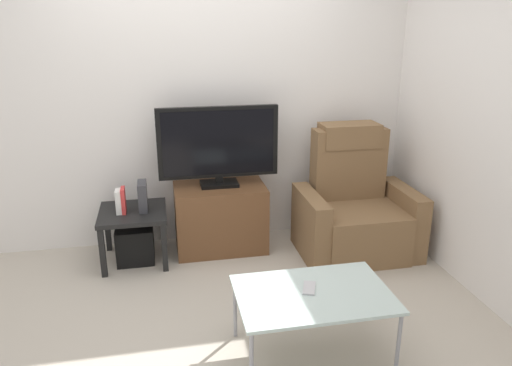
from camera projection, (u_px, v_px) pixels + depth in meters
name	position (u px, v px, depth m)	size (l,w,h in m)	color
ground_plane	(219.00, 299.00, 3.56)	(6.40, 6.40, 0.00)	#B2A899
wall_back	(199.00, 97.00, 4.19)	(6.40, 0.06, 2.60)	silver
wall_side	(476.00, 112.00, 3.50)	(0.06, 4.48, 2.60)	silver
tv_stand	(220.00, 217.00, 4.26)	(0.77, 0.47, 0.58)	brown
television	(218.00, 145.00, 4.07)	(1.01, 0.20, 0.68)	black
recliner_armchair	(355.00, 209.00, 4.22)	(0.98, 0.78, 1.08)	brown
side_table	(133.00, 219.00, 4.02)	(0.54, 0.54, 0.45)	black
subwoofer_box	(135.00, 243.00, 4.09)	(0.30, 0.30, 0.30)	black
book_leftmost	(119.00, 201.00, 3.93)	(0.04, 0.12, 0.19)	white
book_middle	(123.00, 200.00, 3.93)	(0.03, 0.13, 0.21)	red
game_console	(143.00, 196.00, 3.98)	(0.07, 0.20, 0.24)	#333338
coffee_table	(313.00, 297.00, 2.85)	(0.90, 0.60, 0.43)	#B2C6C1
cell_phone	(309.00, 288.00, 2.88)	(0.07, 0.15, 0.01)	#B7B7BC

